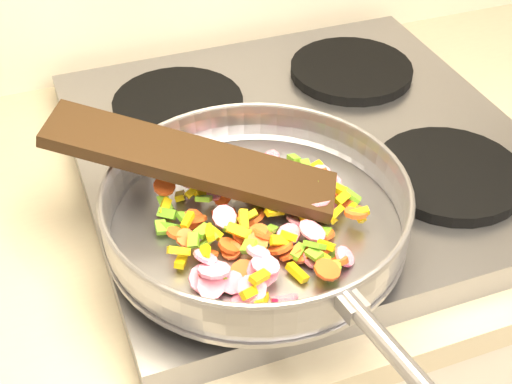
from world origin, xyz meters
name	(u,v)px	position (x,y,z in m)	size (l,w,h in m)	color
cooktop	(304,153)	(-0.70, 1.67, 0.92)	(0.60, 0.60, 0.04)	#939399
grate_fl	(243,226)	(-0.84, 1.52, 0.95)	(0.19, 0.19, 0.02)	black
grate_fr	(449,174)	(-0.56, 1.52, 0.95)	(0.19, 0.19, 0.02)	black
grate_bl	(178,104)	(-0.84, 1.81, 0.95)	(0.19, 0.19, 0.02)	black
grate_br	(351,70)	(-0.56, 1.81, 0.95)	(0.19, 0.19, 0.02)	black
saute_pan	(257,208)	(-0.83, 1.51, 0.99)	(0.39, 0.55, 0.06)	#9E9EA5
vegetable_heap	(265,220)	(-0.82, 1.50, 0.98)	(0.24, 0.26, 0.05)	gold
wooden_spatula	(192,160)	(-0.88, 1.58, 1.02)	(0.34, 0.08, 0.02)	black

